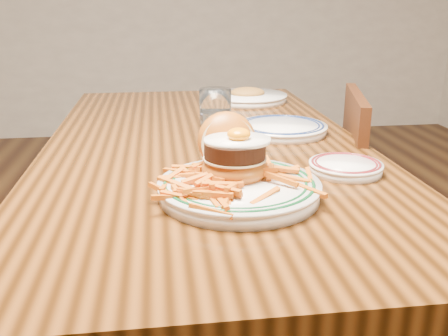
{
  "coord_description": "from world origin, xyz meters",
  "views": [
    {
      "loc": [
        -0.12,
        -1.3,
        1.11
      ],
      "look_at": [
        -0.0,
        -0.4,
        0.81
      ],
      "focal_mm": 40.0,
      "sensor_mm": 36.0,
      "label": 1
    }
  ],
  "objects": [
    {
      "name": "chair_right",
      "position": [
        0.56,
        0.04,
        0.46
      ],
      "size": [
        0.49,
        0.49,
        0.86
      ],
      "rotation": [
        0.0,
        0.0,
        2.87
      ],
      "color": "#3C1D0C",
      "rests_on": "floor"
    },
    {
      "name": "rear_plate",
      "position": [
        0.23,
        0.06,
        0.77
      ],
      "size": [
        0.26,
        0.26,
        0.03
      ],
      "rotation": [
        0.0,
        0.0,
        -0.01
      ],
      "color": "white",
      "rests_on": "table"
    },
    {
      "name": "table",
      "position": [
        0.0,
        0.0,
        0.66
      ],
      "size": [
        0.85,
        1.6,
        0.75
      ],
      "color": "black",
      "rests_on": "floor"
    },
    {
      "name": "water_glass",
      "position": [
        0.03,
        0.06,
        0.81
      ],
      "size": [
        0.09,
        0.09,
        0.13
      ],
      "color": "white",
      "rests_on": "table"
    },
    {
      "name": "main_plate",
      "position": [
        0.02,
        -0.39,
        0.79
      ],
      "size": [
        0.32,
        0.33,
        0.15
      ],
      "rotation": [
        0.0,
        0.0,
        0.07
      ],
      "color": "white",
      "rests_on": "table"
    },
    {
      "name": "side_plate",
      "position": [
        0.28,
        -0.3,
        0.76
      ],
      "size": [
        0.16,
        0.16,
        0.02
      ],
      "rotation": [
        0.0,
        0.0,
        0.26
      ],
      "color": "white",
      "rests_on": "table"
    },
    {
      "name": "far_plate",
      "position": [
        0.21,
        0.54,
        0.77
      ],
      "size": [
        0.3,
        0.3,
        0.05
      ],
      "rotation": [
        0.0,
        0.0,
        0.34
      ],
      "color": "white",
      "rests_on": "table"
    }
  ]
}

